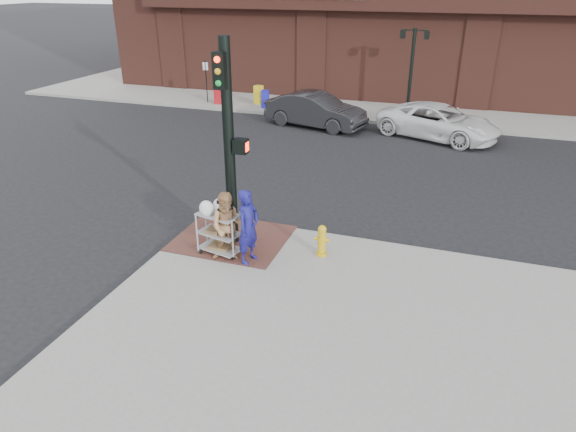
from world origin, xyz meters
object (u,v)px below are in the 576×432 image
at_px(lamp_post, 412,62).
at_px(traffic_signal_pole, 229,140).
at_px(fire_hydrant, 322,240).
at_px(utility_cart, 219,229).
at_px(minivan_white, 438,122).
at_px(sedan_dark, 315,110).
at_px(pedestrian_tan, 228,227).
at_px(woman_blue, 248,227).

distance_m(lamp_post, traffic_signal_pole, 15.43).
height_order(lamp_post, fire_hydrant, lamp_post).
xyz_separation_m(traffic_signal_pole, utility_cart, (-0.08, -0.65, -2.05)).
bearing_deg(minivan_white, utility_cart, -177.96).
bearing_deg(sedan_dark, lamp_post, -34.69).
xyz_separation_m(pedestrian_tan, fire_hydrant, (2.04, 0.89, -0.44)).
distance_m(pedestrian_tan, fire_hydrant, 2.27).
xyz_separation_m(lamp_post, woman_blue, (-1.71, -16.03, -1.56)).
bearing_deg(minivan_white, pedestrian_tan, -176.27).
height_order(lamp_post, woman_blue, lamp_post).
distance_m(traffic_signal_pole, minivan_white, 12.71).
relative_size(sedan_dark, utility_cart, 3.34).
distance_m(minivan_white, fire_hydrant, 11.92).
bearing_deg(utility_cart, traffic_signal_pole, 83.35).
relative_size(traffic_signal_pole, fire_hydrant, 6.28).
bearing_deg(utility_cart, pedestrian_tan, -30.36).
height_order(traffic_signal_pole, pedestrian_tan, traffic_signal_pole).
bearing_deg(woman_blue, traffic_signal_pole, 56.29).
xyz_separation_m(woman_blue, pedestrian_tan, (-0.49, -0.05, -0.06)).
relative_size(sedan_dark, fire_hydrant, 5.87).
bearing_deg(lamp_post, sedan_dark, -138.29).
relative_size(traffic_signal_pole, sedan_dark, 1.07).
relative_size(traffic_signal_pole, minivan_white, 0.97).
xyz_separation_m(traffic_signal_pole, fire_hydrant, (2.31, 0.04, -2.27)).
bearing_deg(pedestrian_tan, traffic_signal_pole, 89.54).
height_order(lamp_post, utility_cart, lamp_post).
xyz_separation_m(lamp_post, fire_hydrant, (-0.17, -15.19, -2.06)).
distance_m(pedestrian_tan, utility_cart, 0.45).
bearing_deg(minivan_white, fire_hydrant, -168.14).
xyz_separation_m(lamp_post, pedestrian_tan, (-2.21, -16.08, -1.62)).
relative_size(lamp_post, minivan_white, 0.78).
xyz_separation_m(sedan_dark, utility_cart, (1.21, -12.52, 0.01)).
bearing_deg(minivan_white, sedan_dark, 110.26).
relative_size(pedestrian_tan, sedan_dark, 0.36).
bearing_deg(minivan_white, woman_blue, -174.27).
bearing_deg(fire_hydrant, traffic_signal_pole, -179.04).
distance_m(traffic_signal_pole, sedan_dark, 12.12).
bearing_deg(woman_blue, pedestrian_tan, 108.63).
bearing_deg(traffic_signal_pole, minivan_white, 70.54).
height_order(lamp_post, minivan_white, lamp_post).
bearing_deg(utility_cart, fire_hydrant, 16.14).
bearing_deg(traffic_signal_pole, woman_blue, -46.45).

